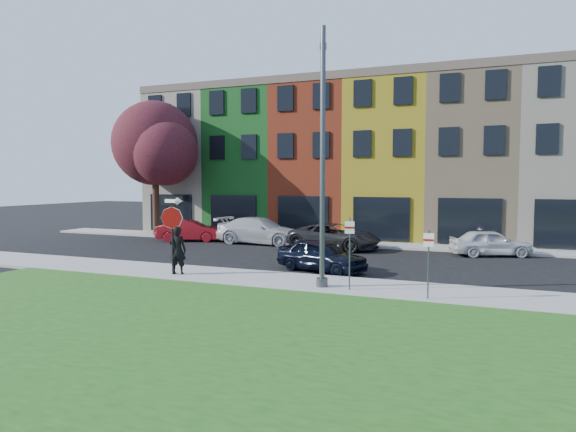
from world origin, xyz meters
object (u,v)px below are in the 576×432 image
at_px(man, 178,250).
at_px(street_lamp, 323,158).
at_px(sedan_near, 322,255).
at_px(stop_sign, 172,219).

bearing_deg(man, street_lamp, 168.70).
relative_size(sedan_near, street_lamp, 0.48).
bearing_deg(street_lamp, stop_sign, 163.65).
height_order(stop_sign, man, stop_sign).
xyz_separation_m(man, street_lamp, (5.96, 0.04, 3.53)).
distance_m(stop_sign, sedan_near, 6.28).
height_order(stop_sign, street_lamp, street_lamp).
xyz_separation_m(stop_sign, man, (0.13, 0.16, -1.24)).
bearing_deg(stop_sign, man, 53.23).
distance_m(man, sedan_near, 5.88).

